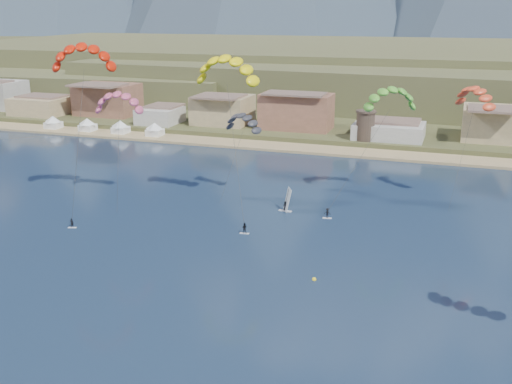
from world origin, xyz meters
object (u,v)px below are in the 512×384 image
Objects in this scene: kitesurfer_yellow at (227,66)px; windsurfer at (286,204)px; watchtower at (365,125)px; buoy at (314,279)px; kitesurfer_red at (83,53)px; kitesurfer_green at (390,96)px.

kitesurfer_yellow is 29.06m from windsurfer.
watchtower reaches higher than buoy.
watchtower is 0.27× the size of kitesurfer_yellow.
windsurfer reaches higher than buoy.
kitesurfer_red is 1.05× the size of kitesurfer_yellow.
kitesurfer_yellow is at bearing -172.20° from windsurfer.
kitesurfer_red reaches higher than buoy.
kitesurfer_yellow is 50.24× the size of buoy.
kitesurfer_yellow reaches higher than buoy.
kitesurfer_red is 27.33m from kitesurfer_yellow.
kitesurfer_red is at bearing -121.46° from watchtower.
watchtower is 1.83× the size of windsurfer.
buoy is at bearing -85.58° from watchtower.
windsurfer is (-5.64, -61.67, -4.87)m from watchtower.
windsurfer is at bearing -140.69° from kitesurfer_green.
kitesurfer_green is (11.65, -47.52, 15.31)m from watchtower.
watchtower is 0.25× the size of kitesurfer_red.
watchtower is 86.45m from kitesurfer_red.
kitesurfer_red is 48.39m from windsurfer.
kitesurfer_red is (-43.34, -70.84, 24.05)m from watchtower.
buoy is (12.63, -28.78, -1.39)m from windsurfer.
kitesurfer_red reaches higher than kitesurfer_green.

